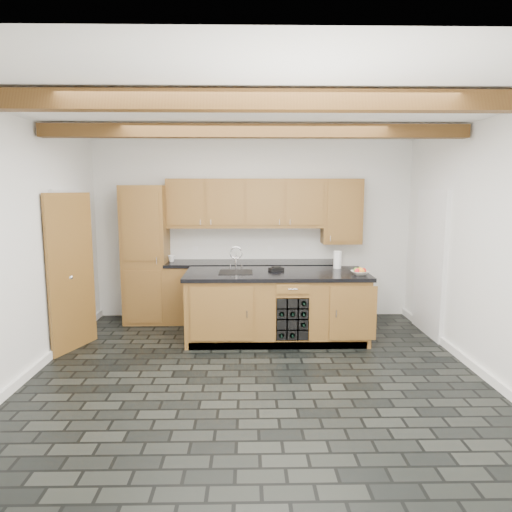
{
  "coord_description": "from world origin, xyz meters",
  "views": [
    {
      "loc": [
        -0.09,
        -4.76,
        2.04
      ],
      "look_at": [
        0.01,
        0.8,
        1.23
      ],
      "focal_mm": 32.0,
      "sensor_mm": 36.0,
      "label": 1
    }
  ],
  "objects": [
    {
      "name": "island",
      "position": [
        0.31,
        1.28,
        0.46
      ],
      "size": [
        2.48,
        0.96,
        0.93
      ],
      "color": "brown",
      "rests_on": "ground"
    },
    {
      "name": "faucet",
      "position": [
        -0.25,
        1.33,
        0.96
      ],
      "size": [
        0.45,
        0.4,
        0.34
      ],
      "color": "black",
      "rests_on": "island"
    },
    {
      "name": "fruit_bowl",
      "position": [
        1.38,
        1.09,
        0.96
      ],
      "size": [
        0.25,
        0.25,
        0.05
      ],
      "primitive_type": "imported",
      "rotation": [
        0.0,
        0.0,
        0.14
      ],
      "color": "beige",
      "rests_on": "island"
    },
    {
      "name": "back_cabinetry",
      "position": [
        -0.38,
        2.24,
        0.98
      ],
      "size": [
        3.65,
        0.62,
        2.2
      ],
      "color": "brown",
      "rests_on": "ground"
    },
    {
      "name": "kitchen_scale",
      "position": [
        0.3,
        1.41,
        0.96
      ],
      "size": [
        0.22,
        0.18,
        0.06
      ],
      "rotation": [
        0.0,
        0.0,
        0.42
      ],
      "color": "black",
      "rests_on": "island"
    },
    {
      "name": "mug",
      "position": [
        -1.27,
        2.23,
        0.98
      ],
      "size": [
        0.12,
        0.12,
        0.1
      ],
      "primitive_type": "imported",
      "rotation": [
        0.0,
        0.0,
        -0.12
      ],
      "color": "white",
      "rests_on": "back_cabinetry"
    },
    {
      "name": "ground",
      "position": [
        0.0,
        0.0,
        0.0
      ],
      "size": [
        5.0,
        5.0,
        0.0
      ],
      "primitive_type": "plane",
      "color": "black",
      "rests_on": "ground"
    },
    {
      "name": "paper_towel",
      "position": [
        1.18,
        1.59,
        1.05
      ],
      "size": [
        0.11,
        0.11,
        0.25
      ],
      "primitive_type": "cylinder",
      "color": "white",
      "rests_on": "island"
    },
    {
      "name": "room_shell",
      "position": [
        -0.09,
        0.53,
        1.53
      ],
      "size": [
        5.01,
        5.0,
        5.0
      ],
      "color": "white",
      "rests_on": "ground"
    },
    {
      "name": "fruit_cluster",
      "position": [
        1.38,
        1.09,
        0.99
      ],
      "size": [
        0.16,
        0.17,
        0.07
      ],
      "color": "red",
      "rests_on": "fruit_bowl"
    }
  ]
}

